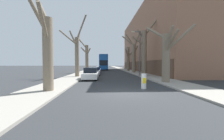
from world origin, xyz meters
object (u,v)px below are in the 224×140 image
object	(u,v)px
street_tree_right_1	(144,51)
traffic_bollard	(144,81)
street_tree_left_0	(46,48)
street_tree_right_0	(167,54)
street_tree_right_3	(128,58)
parked_car_1	(94,71)
double_decker_bus	(104,62)
street_tree_right_2	(134,55)
parked_car_2	(96,70)
parked_car_0	(91,74)
street_tree_left_1	(77,53)
parked_car_3	(97,69)
lamp_post	(139,51)
street_tree_left_2	(87,58)

from	to	relation	value
street_tree_right_1	traffic_bollard	distance (m)	12.96
street_tree_left_0	street_tree_right_0	xyz separation A→B (m)	(9.97, 4.31, -0.07)
street_tree_right_3	parked_car_1	world-z (taller)	street_tree_right_3
street_tree_right_0	double_decker_bus	size ratio (longest dim) A/B	0.56
street_tree_right_3	street_tree_left_0	bearing A→B (deg)	-109.46
street_tree_left_0	street_tree_right_3	size ratio (longest dim) A/B	1.17
street_tree_right_2	parked_car_2	xyz separation A→B (m)	(-7.94, -1.11, -3.14)
traffic_bollard	parked_car_0	bearing A→B (deg)	123.11
street_tree_left_1	street_tree_right_3	bearing A→B (deg)	59.49
parked_car_1	parked_car_2	bearing A→B (deg)	90.00
parked_car_2	street_tree_right_2	bearing A→B (deg)	7.95
street_tree_right_3	street_tree_right_2	bearing A→B (deg)	-90.65
street_tree_right_0	street_tree_right_3	bearing A→B (deg)	89.47
traffic_bollard	parked_car_1	bearing A→B (deg)	108.89
street_tree_right_0	street_tree_right_1	xyz separation A→B (m)	(0.18, 8.90, 1.04)
street_tree_left_0	parked_car_2	distance (m)	20.69
street_tree_right_3	double_decker_bus	xyz separation A→B (m)	(-6.49, 7.81, -0.73)
street_tree_right_0	street_tree_right_3	world-z (taller)	street_tree_right_3
parked_car_2	parked_car_3	distance (m)	5.33
lamp_post	street_tree_right_3	bearing A→B (deg)	86.93
street_tree_left_0	parked_car_3	bearing A→B (deg)	85.18
street_tree_right_3	parked_car_2	xyz separation A→B (m)	(-8.02, -8.41, -2.73)
street_tree_right_0	lamp_post	distance (m)	8.98
parked_car_3	traffic_bollard	size ratio (longest dim) A/B	3.69
street_tree_left_2	parked_car_3	xyz separation A→B (m)	(2.05, 3.80, -2.63)
street_tree_right_3	lamp_post	size ratio (longest dim) A/B	0.88
double_decker_bus	traffic_bollard	distance (m)	35.72
parked_car_0	lamp_post	size ratio (longest dim) A/B	0.62
parked_car_2	parked_car_3	bearing A→B (deg)	90.00
street_tree_left_0	street_tree_right_2	bearing A→B (deg)	64.86
street_tree_left_1	street_tree_right_0	bearing A→B (deg)	-35.44
parked_car_2	street_tree_left_0	bearing A→B (deg)	-96.07
street_tree_right_2	parked_car_0	world-z (taller)	street_tree_right_2
double_decker_bus	parked_car_2	xyz separation A→B (m)	(-1.53, -16.22, -2.00)
parked_car_0	double_decker_bus	bearing A→B (deg)	86.92
street_tree_right_0	double_decker_bus	distance (m)	32.95
street_tree_right_0	parked_car_0	size ratio (longest dim) A/B	1.39
street_tree_right_2	parked_car_1	size ratio (longest dim) A/B	1.88
double_decker_bus	traffic_bollard	world-z (taller)	double_decker_bus
double_decker_bus	lamp_post	world-z (taller)	lamp_post
parked_car_3	street_tree_left_0	bearing A→B (deg)	-94.82
street_tree_right_1	parked_car_1	distance (m)	8.76
street_tree_right_1	street_tree_right_3	xyz separation A→B (m)	(0.05, 15.64, -0.58)
street_tree_right_0	parked_car_3	world-z (taller)	street_tree_right_0
street_tree_left_0	street_tree_right_1	size ratio (longest dim) A/B	0.79
street_tree_left_2	parked_car_3	bearing A→B (deg)	61.68
street_tree_right_1	street_tree_right_2	world-z (taller)	street_tree_right_1
street_tree_left_1	parked_car_3	world-z (taller)	street_tree_left_1
street_tree_left_2	lamp_post	distance (m)	12.75
parked_car_2	traffic_bollard	xyz separation A→B (m)	(4.66, -19.30, -0.04)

